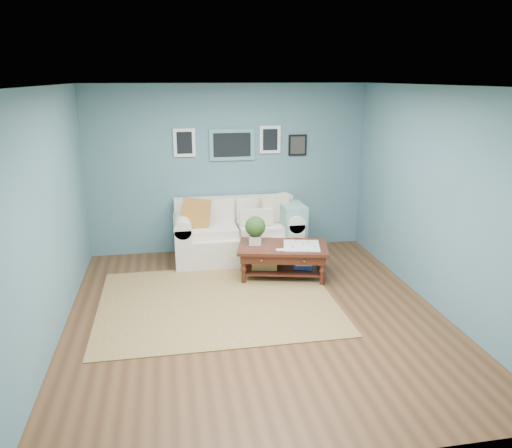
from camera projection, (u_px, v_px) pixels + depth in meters
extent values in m
plane|color=brown|center=(256.00, 315.00, 6.09)|extent=(5.00, 5.00, 0.00)
plane|color=white|center=(256.00, 86.00, 5.33)|extent=(5.00, 5.00, 0.00)
cube|color=slate|center=(228.00, 169.00, 8.07)|extent=(4.50, 0.02, 2.70)
cube|color=slate|center=(322.00, 300.00, 3.35)|extent=(4.50, 0.02, 2.70)
cube|color=slate|center=(49.00, 217.00, 5.33)|extent=(0.02, 5.00, 2.70)
cube|color=slate|center=(437.00, 200.00, 6.09)|extent=(0.02, 5.00, 2.70)
cube|color=#579093|center=(232.00, 145.00, 7.94)|extent=(0.72, 0.03, 0.50)
cube|color=black|center=(232.00, 145.00, 7.93)|extent=(0.60, 0.01, 0.38)
cube|color=white|center=(184.00, 143.00, 7.80)|extent=(0.34, 0.03, 0.44)
cube|color=white|center=(270.00, 140.00, 8.03)|extent=(0.34, 0.03, 0.44)
cube|color=black|center=(298.00, 145.00, 8.14)|extent=(0.30, 0.03, 0.34)
cube|color=brown|center=(217.00, 302.00, 6.43)|extent=(2.99, 2.40, 0.01)
cube|color=white|center=(237.00, 245.00, 7.92)|extent=(1.47, 0.91, 0.43)
cube|color=white|center=(234.00, 212.00, 8.12)|extent=(1.92, 0.23, 0.50)
cube|color=white|center=(183.00, 242.00, 7.75)|extent=(0.25, 0.91, 0.64)
cube|color=white|center=(290.00, 236.00, 8.04)|extent=(0.25, 0.91, 0.64)
cylinder|color=white|center=(182.00, 223.00, 7.65)|extent=(0.27, 0.91, 0.27)
cylinder|color=white|center=(290.00, 217.00, 7.95)|extent=(0.27, 0.91, 0.27)
cube|color=white|center=(213.00, 231.00, 7.71)|extent=(0.74, 0.58, 0.13)
cube|color=white|center=(262.00, 228.00, 7.85)|extent=(0.74, 0.58, 0.13)
cube|color=white|center=(210.00, 210.00, 7.92)|extent=(0.74, 0.12, 0.37)
cube|color=white|center=(259.00, 208.00, 8.05)|extent=(0.74, 0.12, 0.37)
cube|color=#C7641F|center=(196.00, 213.00, 7.60)|extent=(0.50, 0.18, 0.49)
cube|color=beige|center=(275.00, 208.00, 7.88)|extent=(0.49, 0.19, 0.48)
cube|color=beige|center=(256.00, 217.00, 7.73)|extent=(0.52, 0.12, 0.25)
cube|color=#7CAFA4|center=(292.00, 229.00, 7.88)|extent=(0.35, 0.57, 0.83)
cube|color=#38110F|center=(283.00, 247.00, 7.13)|extent=(1.40, 1.01, 0.04)
cube|color=#38110F|center=(283.00, 253.00, 7.16)|extent=(1.30, 0.90, 0.13)
cube|color=#38110F|center=(283.00, 269.00, 7.23)|extent=(1.17, 0.78, 0.03)
sphere|color=gold|center=(261.00, 260.00, 6.85)|extent=(0.03, 0.03, 0.03)
sphere|color=gold|center=(304.00, 261.00, 6.82)|extent=(0.03, 0.03, 0.03)
cylinder|color=#38110F|center=(244.00, 269.00, 6.95)|extent=(0.06, 0.06, 0.43)
cylinder|color=#38110F|center=(322.00, 271.00, 6.90)|extent=(0.06, 0.06, 0.43)
cylinder|color=#38110F|center=(246.00, 255.00, 7.50)|extent=(0.06, 0.06, 0.43)
cylinder|color=#38110F|center=(319.00, 256.00, 7.44)|extent=(0.06, 0.06, 0.43)
cube|color=silver|center=(255.00, 240.00, 7.18)|extent=(0.20, 0.20, 0.13)
sphere|color=#224316|center=(255.00, 227.00, 7.12)|extent=(0.29, 0.29, 0.29)
cube|color=white|center=(301.00, 246.00, 7.11)|extent=(0.61, 0.61, 0.01)
cube|color=#9C824D|center=(265.00, 261.00, 7.21)|extent=(0.41, 0.33, 0.21)
cube|color=navy|center=(303.00, 264.00, 7.21)|extent=(0.29, 0.24, 0.12)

